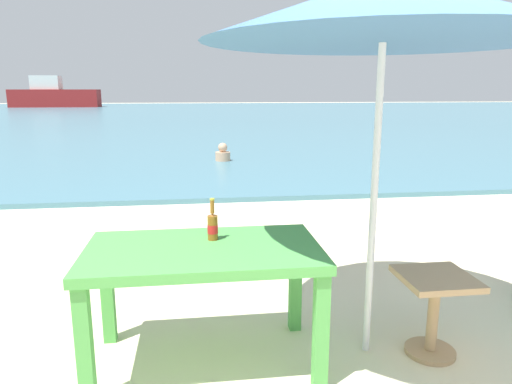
{
  "coord_description": "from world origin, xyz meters",
  "views": [
    {
      "loc": [
        -1.24,
        -1.87,
        1.68
      ],
      "look_at": [
        -0.6,
        3.0,
        0.6
      ],
      "focal_mm": 32.83,
      "sensor_mm": 36.0,
      "label": 1
    }
  ],
  "objects_px": {
    "patio_umbrella": "(384,10)",
    "side_table_wood": "(434,303)",
    "boat_tanker": "(54,96)",
    "picnic_table_green": "(204,264)",
    "beer_bottle_amber": "(213,225)",
    "swimmer_person": "(223,154)"
  },
  "relations": [
    {
      "from": "picnic_table_green",
      "to": "beer_bottle_amber",
      "type": "bearing_deg",
      "value": 65.17
    },
    {
      "from": "swimmer_person",
      "to": "picnic_table_green",
      "type": "bearing_deg",
      "value": -94.25
    },
    {
      "from": "picnic_table_green",
      "to": "swimmer_person",
      "type": "relative_size",
      "value": 3.41
    },
    {
      "from": "picnic_table_green",
      "to": "beer_bottle_amber",
      "type": "height_order",
      "value": "beer_bottle_amber"
    },
    {
      "from": "picnic_table_green",
      "to": "side_table_wood",
      "type": "bearing_deg",
      "value": -3.63
    },
    {
      "from": "picnic_table_green",
      "to": "swimmer_person",
      "type": "bearing_deg",
      "value": 85.75
    },
    {
      "from": "picnic_table_green",
      "to": "boat_tanker",
      "type": "height_order",
      "value": "boat_tanker"
    },
    {
      "from": "side_table_wood",
      "to": "swimmer_person",
      "type": "height_order",
      "value": "side_table_wood"
    },
    {
      "from": "patio_umbrella",
      "to": "boat_tanker",
      "type": "xyz_separation_m",
      "value": [
        -13.83,
        43.33,
        -1.02
      ]
    },
    {
      "from": "swimmer_person",
      "to": "boat_tanker",
      "type": "relative_size",
      "value": 0.05
    },
    {
      "from": "picnic_table_green",
      "to": "boat_tanker",
      "type": "xyz_separation_m",
      "value": [
        -12.79,
        43.33,
        0.45
      ]
    },
    {
      "from": "patio_umbrella",
      "to": "side_table_wood",
      "type": "xyz_separation_m",
      "value": [
        0.4,
        -0.1,
        -1.76
      ]
    },
    {
      "from": "side_table_wood",
      "to": "boat_tanker",
      "type": "distance_m",
      "value": 45.7
    },
    {
      "from": "side_table_wood",
      "to": "picnic_table_green",
      "type": "bearing_deg",
      "value": 176.37
    },
    {
      "from": "boat_tanker",
      "to": "swimmer_person",
      "type": "bearing_deg",
      "value": -69.28
    },
    {
      "from": "patio_umbrella",
      "to": "boat_tanker",
      "type": "relative_size",
      "value": 0.3
    },
    {
      "from": "boat_tanker",
      "to": "picnic_table_green",
      "type": "bearing_deg",
      "value": -73.56
    },
    {
      "from": "beer_bottle_amber",
      "to": "swimmer_person",
      "type": "distance_m",
      "value": 7.87
    },
    {
      "from": "swimmer_person",
      "to": "patio_umbrella",
      "type": "bearing_deg",
      "value": -86.72
    },
    {
      "from": "boat_tanker",
      "to": "patio_umbrella",
      "type": "bearing_deg",
      "value": -72.29
    },
    {
      "from": "picnic_table_green",
      "to": "boat_tanker",
      "type": "distance_m",
      "value": 45.18
    },
    {
      "from": "beer_bottle_amber",
      "to": "boat_tanker",
      "type": "bearing_deg",
      "value": 106.57
    }
  ]
}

